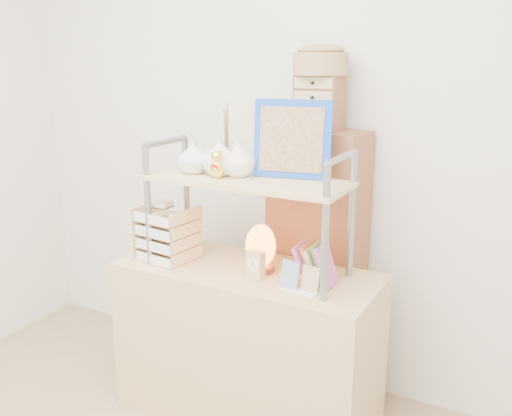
# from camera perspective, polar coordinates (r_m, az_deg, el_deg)

# --- Properties ---
(room_shell) EXTENTS (3.42, 3.41, 2.61)m
(room_shell) POSITION_cam_1_polar(r_m,az_deg,el_deg) (1.76, -14.49, 14.71)
(room_shell) COLOR silver
(room_shell) RESTS_ON ground
(desk) EXTENTS (1.20, 0.50, 0.75)m
(desk) POSITION_cam_1_polar(r_m,az_deg,el_deg) (2.75, -0.87, -13.41)
(desk) COLOR tan
(desk) RESTS_ON ground
(cabinet) EXTENTS (0.47, 0.28, 1.35)m
(cabinet) POSITION_cam_1_polar(r_m,az_deg,el_deg) (2.86, 6.04, -5.77)
(cabinet) COLOR brown
(cabinet) RESTS_ON ground
(hutch) EXTENTS (0.90, 0.34, 0.76)m
(hutch) POSITION_cam_1_polar(r_m,az_deg,el_deg) (2.49, -1.39, 3.50)
(hutch) COLOR gray
(hutch) RESTS_ON desk
(letter_tray) EXTENTS (0.25, 0.24, 0.28)m
(letter_tray) POSITION_cam_1_polar(r_m,az_deg,el_deg) (2.71, -9.10, -2.82)
(letter_tray) COLOR tan
(letter_tray) RESTS_ON desk
(salt_lamp) EXTENTS (0.14, 0.13, 0.22)m
(salt_lamp) POSITION_cam_1_polar(r_m,az_deg,el_deg) (2.54, 0.47, -3.96)
(salt_lamp) COLOR brown
(salt_lamp) RESTS_ON desk
(desk_clock) EXTENTS (0.09, 0.06, 0.12)m
(desk_clock) POSITION_cam_1_polar(r_m,az_deg,el_deg) (2.48, -0.06, -5.66)
(desk_clock) COLOR tan
(desk_clock) RESTS_ON desk
(postcard_stand) EXTENTS (0.18, 0.07, 0.12)m
(postcard_stand) POSITION_cam_1_polar(r_m,az_deg,el_deg) (2.36, 4.31, -7.49)
(postcard_stand) COLOR white
(postcard_stand) RESTS_ON desk
(drawer_chest) EXTENTS (0.20, 0.16, 0.25)m
(drawer_chest) POSITION_cam_1_polar(r_m,az_deg,el_deg) (2.66, 6.34, 10.39)
(drawer_chest) COLOR brown
(drawer_chest) RESTS_ON cabinet
(woven_basket) EXTENTS (0.25, 0.25, 0.10)m
(woven_basket) POSITION_cam_1_polar(r_m,az_deg,el_deg) (2.65, 6.47, 14.16)
(woven_basket) COLOR olive
(woven_basket) RESTS_ON drawer_chest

